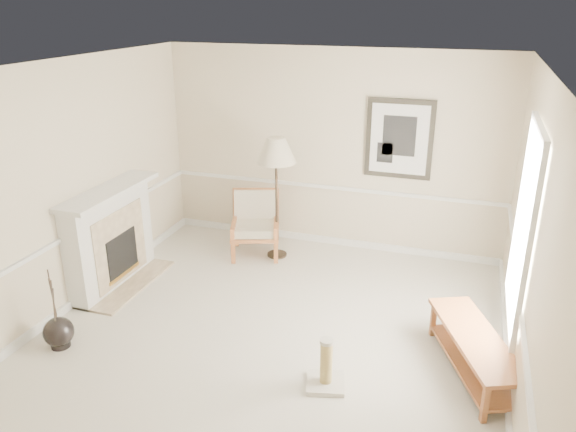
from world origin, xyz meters
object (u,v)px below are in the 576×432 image
(floor_lamp, at_px, (276,154))
(armchair, at_px, (255,220))
(bench, at_px, (474,348))
(scratching_post, at_px, (326,371))
(floor_vase, at_px, (59,333))

(floor_lamp, bearing_deg, armchair, 172.17)
(floor_lamp, distance_m, bench, 3.61)
(scratching_post, bearing_deg, floor_vase, -174.56)
(floor_vase, height_order, scratching_post, floor_vase)
(floor_vase, xyz_separation_m, scratching_post, (2.88, 0.27, -0.01))
(scratching_post, bearing_deg, bench, 26.00)
(scratching_post, bearing_deg, armchair, 123.55)
(floor_vase, xyz_separation_m, floor_lamp, (1.45, 2.90, 1.35))
(bench, bearing_deg, scratching_post, -154.00)
(floor_lamp, bearing_deg, bench, -35.59)
(armchair, distance_m, bench, 3.71)
(bench, xyz_separation_m, scratching_post, (-1.33, -0.65, -0.13))
(floor_vase, xyz_separation_m, bench, (4.21, 0.92, 0.12))
(floor_lamp, xyz_separation_m, scratching_post, (1.43, -2.63, -1.37))
(floor_vase, bearing_deg, armchair, 69.51)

